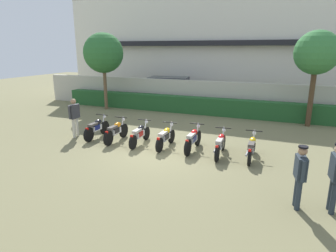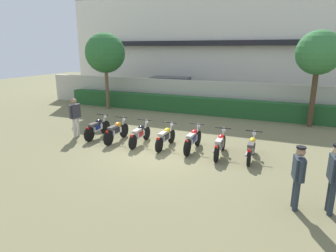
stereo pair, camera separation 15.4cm
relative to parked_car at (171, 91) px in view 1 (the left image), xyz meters
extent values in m
plane|color=olive|center=(3.30, -9.70, -0.94)|extent=(60.00, 60.00, 0.00)
cube|color=silver|center=(3.30, 4.79, 2.89)|extent=(25.49, 6.00, 7.65)
cube|color=black|center=(3.30, 1.54, 3.27)|extent=(21.41, 0.50, 0.36)
cube|color=#BCB7A8|center=(3.30, -1.77, 0.03)|extent=(24.22, 0.30, 1.93)
cube|color=#235628|center=(3.30, -2.47, -0.44)|extent=(19.37, 0.70, 1.00)
cube|color=black|center=(0.05, 0.01, -0.20)|extent=(4.70, 2.42, 1.00)
cube|color=#2D333D|center=(-0.15, -0.02, 0.63)|extent=(2.90, 2.04, 0.65)
cylinder|color=black|center=(1.49, 1.13, -0.60)|extent=(0.70, 0.31, 0.68)
cylinder|color=black|center=(1.73, -0.70, -0.60)|extent=(0.70, 0.31, 0.68)
cylinder|color=black|center=(-1.63, 0.72, -0.60)|extent=(0.70, 0.31, 0.68)
cylinder|color=black|center=(-1.39, -1.12, -0.60)|extent=(0.70, 0.31, 0.68)
cylinder|color=brown|center=(-3.20, -3.36, 0.42)|extent=(0.21, 0.21, 2.70)
sphere|color=#2D6B33|center=(-3.20, -3.36, 2.64)|extent=(2.49, 2.49, 2.49)
cylinder|color=#4C3823|center=(8.80, -3.19, 0.52)|extent=(0.25, 0.25, 2.91)
sphere|color=#387A3D|center=(8.80, -3.19, 2.72)|extent=(2.11, 2.11, 2.11)
cylinder|color=black|center=(-0.01, -8.29, -0.62)|extent=(0.10, 0.63, 0.63)
cylinder|color=black|center=(0.02, -9.51, -0.62)|extent=(0.10, 0.63, 0.63)
cube|color=silver|center=(0.01, -8.95, -0.47)|extent=(0.21, 0.60, 0.22)
ellipsoid|color=black|center=(0.00, -8.78, -0.24)|extent=(0.23, 0.44, 0.22)
cube|color=#4C4742|center=(0.01, -9.18, -0.26)|extent=(0.21, 0.52, 0.10)
cube|color=red|center=(0.02, -9.61, -0.34)|extent=(0.10, 0.08, 0.08)
cylinder|color=silver|center=(0.00, -8.38, -0.30)|extent=(0.05, 0.23, 0.65)
cylinder|color=black|center=(0.00, -8.47, 0.02)|extent=(0.60, 0.05, 0.04)
sphere|color=silver|center=(-0.01, -8.27, -0.12)|extent=(0.14, 0.14, 0.14)
cylinder|color=silver|center=(-0.11, -9.20, -0.60)|extent=(0.08, 0.55, 0.07)
cube|color=navy|center=(0.01, -9.00, -0.42)|extent=(0.25, 0.36, 0.20)
cylinder|color=black|center=(1.06, -8.40, -0.62)|extent=(0.09, 0.63, 0.63)
cylinder|color=black|center=(1.07, -9.63, -0.62)|extent=(0.09, 0.63, 0.63)
cube|color=silver|center=(1.07, -9.06, -0.47)|extent=(0.20, 0.60, 0.22)
ellipsoid|color=orange|center=(1.06, -8.89, -0.24)|extent=(0.22, 0.44, 0.22)
cube|color=#4C4742|center=(1.07, -9.29, -0.26)|extent=(0.20, 0.52, 0.10)
cube|color=red|center=(1.07, -9.73, -0.34)|extent=(0.10, 0.08, 0.08)
cylinder|color=silver|center=(1.06, -8.49, -0.30)|extent=(0.05, 0.23, 0.65)
cylinder|color=black|center=(1.06, -8.58, 0.02)|extent=(0.60, 0.04, 0.04)
sphere|color=silver|center=(1.06, -8.38, -0.12)|extent=(0.14, 0.14, 0.14)
cylinder|color=silver|center=(0.95, -9.31, -0.60)|extent=(0.07, 0.55, 0.07)
cube|color=black|center=(1.07, -9.11, -0.42)|extent=(0.24, 0.36, 0.20)
cylinder|color=black|center=(2.15, -8.34, -0.65)|extent=(0.11, 0.58, 0.57)
cylinder|color=black|center=(2.21, -9.64, -0.65)|extent=(0.11, 0.58, 0.57)
cube|color=silver|center=(2.18, -9.04, -0.50)|extent=(0.22, 0.61, 0.22)
ellipsoid|color=black|center=(2.17, -8.87, -0.27)|extent=(0.24, 0.45, 0.22)
cube|color=#B2ADA3|center=(2.19, -9.27, -0.29)|extent=(0.22, 0.53, 0.10)
cube|color=red|center=(2.21, -9.74, -0.37)|extent=(0.10, 0.08, 0.08)
cylinder|color=silver|center=(2.16, -8.43, -0.33)|extent=(0.06, 0.23, 0.65)
cylinder|color=black|center=(2.16, -8.52, -0.01)|extent=(0.60, 0.06, 0.04)
sphere|color=silver|center=(2.15, -8.32, -0.15)|extent=(0.14, 0.14, 0.14)
cylinder|color=silver|center=(2.07, -9.29, -0.63)|extent=(0.09, 0.55, 0.07)
cube|color=#A51414|center=(2.18, -9.09, -0.45)|extent=(0.25, 0.37, 0.20)
cylinder|color=black|center=(3.32, -8.33, -0.65)|extent=(0.10, 0.57, 0.57)
cylinder|color=black|center=(3.31, -9.56, -0.65)|extent=(0.10, 0.57, 0.57)
cube|color=silver|center=(3.31, -9.00, -0.50)|extent=(0.21, 0.60, 0.22)
ellipsoid|color=yellow|center=(3.31, -8.83, -0.27)|extent=(0.22, 0.44, 0.22)
cube|color=#B2ADA3|center=(3.31, -9.23, -0.29)|extent=(0.20, 0.52, 0.10)
cube|color=red|center=(3.31, -9.66, -0.37)|extent=(0.10, 0.08, 0.08)
cylinder|color=silver|center=(3.32, -8.42, -0.33)|extent=(0.05, 0.23, 0.65)
cylinder|color=black|center=(3.32, -8.51, -0.01)|extent=(0.60, 0.04, 0.04)
sphere|color=silver|center=(3.32, -8.31, -0.15)|extent=(0.14, 0.14, 0.14)
cylinder|color=silver|center=(3.19, -9.25, -0.63)|extent=(0.08, 0.55, 0.07)
cube|color=black|center=(3.31, -9.05, -0.45)|extent=(0.24, 0.36, 0.20)
cylinder|color=black|center=(4.44, -8.24, -0.62)|extent=(0.09, 0.64, 0.64)
cylinder|color=black|center=(4.43, -9.53, -0.62)|extent=(0.09, 0.64, 0.64)
cube|color=silver|center=(4.43, -8.94, -0.47)|extent=(0.20, 0.60, 0.22)
ellipsoid|color=red|center=(4.43, -8.77, -0.24)|extent=(0.22, 0.44, 0.22)
cube|color=#B2ADA3|center=(4.43, -9.17, -0.26)|extent=(0.20, 0.52, 0.10)
cube|color=red|center=(4.43, -9.63, -0.34)|extent=(0.10, 0.08, 0.08)
cylinder|color=silver|center=(4.44, -8.33, -0.30)|extent=(0.05, 0.23, 0.65)
cylinder|color=black|center=(4.44, -8.42, 0.02)|extent=(0.60, 0.04, 0.04)
sphere|color=silver|center=(4.44, -8.22, -0.12)|extent=(0.14, 0.14, 0.14)
cylinder|color=silver|center=(4.31, -9.18, -0.60)|extent=(0.07, 0.55, 0.07)
cube|color=navy|center=(4.43, -8.99, -0.42)|extent=(0.24, 0.36, 0.20)
cylinder|color=black|center=(5.51, -8.39, -0.64)|extent=(0.11, 0.59, 0.59)
cylinder|color=black|center=(5.56, -9.68, -0.64)|extent=(0.11, 0.59, 0.59)
cube|color=silver|center=(5.53, -9.09, -0.49)|extent=(0.22, 0.61, 0.22)
ellipsoid|color=red|center=(5.53, -8.92, -0.26)|extent=(0.24, 0.45, 0.22)
cube|color=#B2ADA3|center=(5.54, -9.32, -0.28)|extent=(0.22, 0.53, 0.10)
cube|color=red|center=(5.56, -9.78, -0.36)|extent=(0.10, 0.08, 0.08)
cylinder|color=silver|center=(5.51, -8.48, -0.32)|extent=(0.06, 0.23, 0.65)
cylinder|color=black|center=(5.51, -8.57, 0.00)|extent=(0.60, 0.06, 0.04)
sphere|color=silver|center=(5.50, -8.37, -0.14)|extent=(0.14, 0.14, 0.14)
cylinder|color=silver|center=(5.42, -9.34, -0.62)|extent=(0.09, 0.55, 0.07)
cube|color=black|center=(5.53, -9.14, -0.44)|extent=(0.25, 0.37, 0.20)
cylinder|color=black|center=(6.63, -8.32, -0.65)|extent=(0.10, 0.57, 0.56)
cylinder|color=black|center=(6.65, -9.59, -0.65)|extent=(0.10, 0.57, 0.56)
cube|color=silver|center=(6.64, -9.01, -0.50)|extent=(0.21, 0.60, 0.22)
ellipsoid|color=yellow|center=(6.64, -8.84, -0.27)|extent=(0.23, 0.44, 0.22)
cube|color=#4C4742|center=(6.64, -9.24, -0.29)|extent=(0.21, 0.52, 0.10)
cube|color=red|center=(6.65, -9.69, -0.37)|extent=(0.10, 0.08, 0.08)
cylinder|color=silver|center=(6.63, -8.41, -0.33)|extent=(0.05, 0.23, 0.65)
cylinder|color=black|center=(6.64, -8.50, -0.01)|extent=(0.60, 0.04, 0.04)
sphere|color=silver|center=(6.63, -8.30, -0.15)|extent=(0.14, 0.14, 0.14)
cylinder|color=silver|center=(6.52, -9.26, -0.63)|extent=(0.08, 0.55, 0.07)
cube|color=black|center=(6.64, -9.06, -0.45)|extent=(0.24, 0.36, 0.20)
cylinder|color=beige|center=(-0.96, -9.03, -0.51)|extent=(0.13, 0.13, 0.86)
cylinder|color=beige|center=(-0.96, -9.26, -0.51)|extent=(0.13, 0.13, 0.86)
cube|color=#38383D|center=(-0.96, -9.14, 0.23)|extent=(0.22, 0.50, 0.61)
cylinder|color=#38383D|center=(-0.96, -8.84, 0.24)|extent=(0.09, 0.09, 0.58)
cylinder|color=#38383D|center=(-0.96, -9.44, 0.24)|extent=(0.09, 0.09, 0.58)
sphere|color=#9E7556|center=(-0.96, -9.14, 0.68)|extent=(0.23, 0.23, 0.23)
cylinder|color=#28333D|center=(8.08, -12.05, -0.54)|extent=(0.13, 0.13, 0.79)
cylinder|color=#28333D|center=(8.05, -11.84, -0.54)|extent=(0.13, 0.13, 0.79)
cube|color=#28333D|center=(8.07, -11.94, 0.14)|extent=(0.29, 0.49, 0.56)
cylinder|color=#28333D|center=(8.11, -12.22, 0.15)|extent=(0.09, 0.09, 0.53)
cylinder|color=#28333D|center=(8.02, -11.67, 0.15)|extent=(0.09, 0.09, 0.53)
sphere|color=#9E7556|center=(8.07, -11.94, 0.56)|extent=(0.21, 0.21, 0.21)
cylinder|color=black|center=(8.07, -11.94, 0.66)|extent=(0.23, 0.23, 0.04)
cylinder|color=#28333D|center=(8.85, -11.95, -0.51)|extent=(0.13, 0.13, 0.85)
cylinder|color=#28333D|center=(8.82, -11.73, -0.51)|extent=(0.13, 0.13, 0.85)
cylinder|color=#28333D|center=(8.80, -11.54, 0.23)|extent=(0.09, 0.09, 0.57)
camera|label=1|loc=(7.51, -19.13, 2.91)|focal=30.93mm
camera|label=2|loc=(7.66, -19.07, 2.91)|focal=30.93mm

